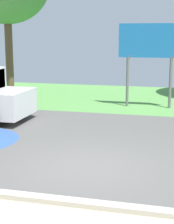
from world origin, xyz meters
The scene contains 2 objects.
ground_plane centered at (0.00, 2.95, -0.05)m, with size 40.00×22.00×0.20m.
roadside_billboard centered at (0.71, 7.75, 2.55)m, with size 2.60×0.12×3.50m.
Camera 1 is at (2.06, -8.04, 3.06)m, focal length 59.56 mm.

